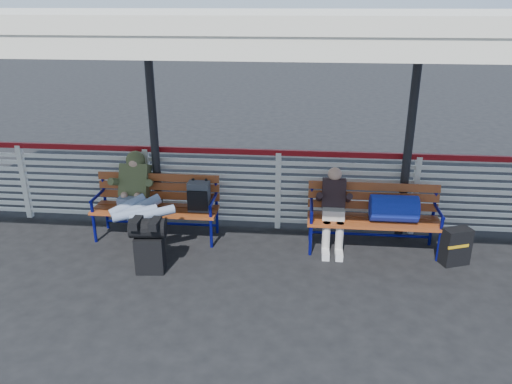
# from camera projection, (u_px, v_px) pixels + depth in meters

# --- Properties ---
(ground) EXTENTS (60.00, 60.00, 0.00)m
(ground) POSITION_uv_depth(u_px,v_px,m) (268.00, 295.00, 5.93)
(ground) COLOR black
(ground) RESTS_ON ground
(fence) EXTENTS (12.08, 0.08, 1.24)m
(fence) POSITION_uv_depth(u_px,v_px,m) (278.00, 187.00, 7.45)
(fence) COLOR silver
(fence) RESTS_ON ground
(canopy) EXTENTS (12.60, 3.60, 3.16)m
(canopy) POSITION_uv_depth(u_px,v_px,m) (276.00, 22.00, 5.64)
(canopy) COLOR silver
(canopy) RESTS_ON ground
(luggage_stack) EXTENTS (0.47, 0.29, 0.74)m
(luggage_stack) POSITION_uv_depth(u_px,v_px,m) (149.00, 243.00, 6.29)
(luggage_stack) COLOR black
(luggage_stack) RESTS_ON ground
(bench_left) EXTENTS (1.80, 0.56, 0.92)m
(bench_left) POSITION_uv_depth(u_px,v_px,m) (168.00, 200.00, 7.19)
(bench_left) COLOR brown
(bench_left) RESTS_ON ground
(bench_right) EXTENTS (1.80, 0.56, 0.92)m
(bench_right) POSITION_uv_depth(u_px,v_px,m) (385.00, 210.00, 6.78)
(bench_right) COLOR brown
(bench_right) RESTS_ON ground
(traveler_man) EXTENTS (0.93, 1.64, 0.77)m
(traveler_man) POSITION_uv_depth(u_px,v_px,m) (138.00, 202.00, 6.86)
(traveler_man) COLOR #8493B2
(traveler_man) RESTS_ON ground
(companion_person) EXTENTS (0.32, 0.66, 1.15)m
(companion_person) POSITION_uv_depth(u_px,v_px,m) (333.00, 209.00, 6.85)
(companion_person) COLOR beige
(companion_person) RESTS_ON ground
(suitcase_side) EXTENTS (0.41, 0.33, 0.50)m
(suitcase_side) POSITION_uv_depth(u_px,v_px,m) (456.00, 246.00, 6.55)
(suitcase_side) COLOR black
(suitcase_side) RESTS_ON ground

